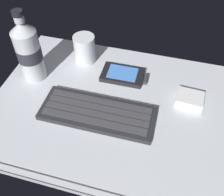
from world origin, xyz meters
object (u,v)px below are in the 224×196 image
(water_bottle, at_px, (29,51))
(charger_block, at_px, (190,99))
(juice_cup, at_px, (85,50))
(keyboard, at_px, (98,113))
(handheld_device, at_px, (125,75))

(water_bottle, height_order, charger_block, water_bottle)
(juice_cup, distance_m, water_bottle, 0.17)
(water_bottle, bearing_deg, keyboard, -22.80)
(keyboard, xyz_separation_m, juice_cup, (-0.10, 0.20, 0.03))
(water_bottle, bearing_deg, handheld_device, 13.94)
(juice_cup, height_order, water_bottle, water_bottle)
(handheld_device, height_order, charger_block, charger_block)
(handheld_device, height_order, water_bottle, water_bottle)
(keyboard, xyz_separation_m, water_bottle, (-0.22, 0.09, 0.08))
(keyboard, distance_m, water_bottle, 0.25)
(keyboard, bearing_deg, juice_cup, 117.11)
(keyboard, distance_m, juice_cup, 0.22)
(handheld_device, distance_m, juice_cup, 0.14)
(charger_block, bearing_deg, water_bottle, -178.29)
(keyboard, height_order, juice_cup, juice_cup)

